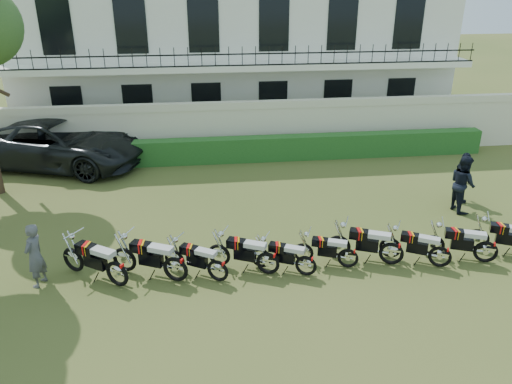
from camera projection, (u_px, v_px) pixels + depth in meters
ground at (272, 248)px, 14.10m from camera, size 100.00×100.00×0.00m
perimeter_wall at (244, 128)px, 20.90m from camera, size 30.00×0.35×2.30m
hedge at (271, 148)px, 20.55m from camera, size 18.00×0.60×1.00m
building at (233, 46)px, 25.28m from camera, size 20.40×9.60×7.40m
motorcycle_0 at (116, 268)px, 12.17m from camera, size 1.83×1.27×1.16m
motorcycle_1 at (175, 263)px, 12.36m from camera, size 1.98×1.05×1.16m
motorcycle_2 at (218, 266)px, 12.40m from camera, size 1.64×1.02×1.01m
motorcycle_3 at (268, 258)px, 12.68m from camera, size 1.82×0.95×1.07m
motorcycle_4 at (306, 261)px, 12.64m from camera, size 1.63×0.87×0.96m
motorcycle_5 at (348, 254)px, 12.99m from camera, size 1.65×0.77×0.94m
motorcycle_6 at (392, 248)px, 13.09m from camera, size 1.91×0.95×1.11m
motorcycle_7 at (441, 252)px, 13.00m from camera, size 1.68×0.99×1.02m
motorcycle_8 at (487, 247)px, 13.19m from camera, size 1.86×0.89×1.07m
suv at (58, 144)px, 19.72m from camera, size 7.43×5.08×1.89m
inspector at (35, 255)px, 12.13m from camera, size 0.58×0.71×1.67m
officer_4 at (463, 184)px, 15.99m from camera, size 0.78×0.96×1.88m
officer_5 at (463, 178)px, 16.63m from camera, size 0.50×1.05×1.75m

